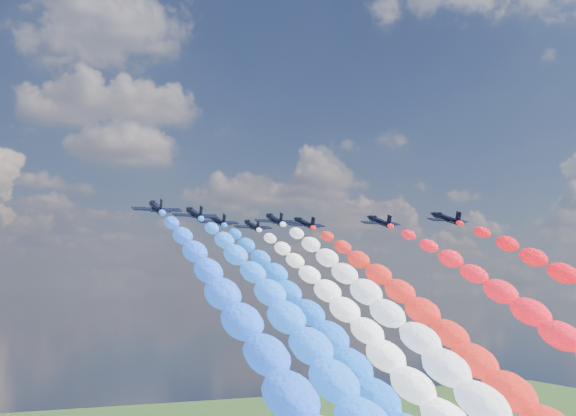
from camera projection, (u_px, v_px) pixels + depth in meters
name	position (u px, v px, depth m)	size (l,w,h in m)	color
jet_0	(156.00, 207.00, 131.98)	(8.68, 11.64, 2.57)	black
trail_0	(252.00, 360.00, 82.58)	(6.20, 99.27, 48.06)	blue
jet_1	(195.00, 214.00, 143.62)	(8.68, 11.64, 2.57)	black
trail_1	(298.00, 351.00, 94.22)	(6.20, 99.27, 48.06)	#206CFF
jet_2	(218.00, 220.00, 159.08)	(8.68, 11.64, 2.57)	black
trail_2	(317.00, 341.00, 109.68)	(6.20, 99.27, 48.06)	blue
jet_3	(275.00, 219.00, 156.75)	(8.68, 11.64, 2.57)	black
trail_3	(403.00, 343.00, 107.35)	(6.20, 99.27, 48.06)	white
jet_4	(252.00, 225.00, 172.66)	(8.68, 11.64, 2.57)	black
trail_4	(355.00, 335.00, 123.26)	(6.20, 99.27, 48.06)	white
jet_5	(305.00, 223.00, 166.08)	(8.68, 11.64, 2.57)	black
trail_5	(435.00, 338.00, 116.68)	(6.20, 99.27, 48.06)	red
jet_6	(380.00, 221.00, 161.64)	(8.68, 11.64, 2.57)	black
trail_6	(548.00, 340.00, 112.24)	(6.20, 99.27, 48.06)	red
jet_7	(446.00, 218.00, 154.13)	(8.68, 11.64, 2.57)	black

